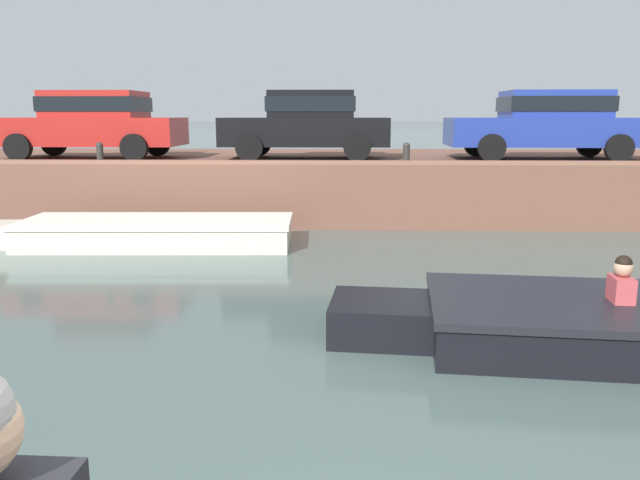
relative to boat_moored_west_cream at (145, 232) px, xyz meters
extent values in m
plane|color=#4C605B|center=(3.67, -3.95, -0.25)|extent=(400.00, 400.00, 0.00)
cube|color=brown|center=(3.67, 4.62, 0.44)|extent=(60.00, 6.00, 1.37)
cube|color=#925F4C|center=(3.67, 1.74, 1.16)|extent=(60.00, 0.24, 0.08)
cube|color=silver|center=(0.24, 0.01, -0.04)|extent=(4.89, 1.76, 0.41)
cube|color=silver|center=(-2.67, -0.08, -0.04)|extent=(1.00, 0.92, 0.41)
cube|color=white|center=(0.24, 0.01, 0.21)|extent=(4.96, 1.82, 0.08)
cube|color=brown|center=(0.60, 0.02, 0.11)|extent=(0.28, 1.46, 0.06)
cube|color=black|center=(4.03, -4.71, -0.04)|extent=(1.18, 1.12, 0.42)
cube|color=#C64C51|center=(6.45, -4.96, 0.29)|extent=(0.23, 0.34, 0.44)
sphere|color=tan|center=(6.45, -4.96, 0.61)|extent=(0.19, 0.19, 0.19)
sphere|color=black|center=(6.45, -4.96, 0.65)|extent=(0.17, 0.17, 0.17)
cube|color=#B2231E|center=(-2.23, 3.44, 1.74)|extent=(4.25, 1.75, 0.64)
cube|color=#B2231E|center=(-2.07, 3.44, 2.36)|extent=(2.14, 1.52, 0.60)
cube|color=black|center=(-2.07, 3.44, 2.36)|extent=(2.22, 1.55, 0.33)
cylinder|color=black|center=(-3.56, 2.59, 1.42)|extent=(0.60, 0.19, 0.60)
cylinder|color=black|center=(-3.53, 4.32, 1.42)|extent=(0.60, 0.19, 0.60)
cylinder|color=black|center=(-0.94, 2.55, 1.42)|extent=(0.60, 0.19, 0.60)
cylinder|color=black|center=(-0.91, 4.28, 1.42)|extent=(0.60, 0.19, 0.60)
cube|color=black|center=(2.79, 3.44, 1.74)|extent=(3.83, 1.71, 0.64)
cube|color=black|center=(2.94, 3.44, 2.36)|extent=(1.92, 1.50, 0.60)
cube|color=black|center=(2.94, 3.44, 2.36)|extent=(1.99, 1.53, 0.33)
cylinder|color=black|center=(1.61, 2.57, 1.42)|extent=(0.60, 0.18, 0.60)
cylinder|color=black|center=(1.60, 4.30, 1.42)|extent=(0.60, 0.18, 0.60)
cylinder|color=black|center=(3.98, 2.57, 1.42)|extent=(0.60, 0.18, 0.60)
cylinder|color=black|center=(3.97, 4.31, 1.42)|extent=(0.60, 0.18, 0.60)
cube|color=#233893|center=(8.29, 3.44, 1.74)|extent=(4.42, 1.81, 0.64)
cube|color=#233893|center=(8.46, 3.43, 2.36)|extent=(2.23, 1.55, 0.60)
cube|color=black|center=(8.46, 3.43, 2.36)|extent=(2.32, 1.59, 0.33)
cylinder|color=black|center=(6.91, 2.61, 1.42)|extent=(0.60, 0.20, 0.60)
cylinder|color=black|center=(6.96, 4.34, 1.42)|extent=(0.60, 0.20, 0.60)
cylinder|color=black|center=(9.62, 2.53, 1.42)|extent=(0.60, 0.20, 0.60)
cylinder|color=black|center=(9.67, 4.27, 1.42)|extent=(0.60, 0.20, 0.60)
cylinder|color=#2D2B28|center=(-1.45, 1.87, 1.30)|extent=(0.14, 0.14, 0.35)
sphere|color=#2D2B28|center=(-1.45, 1.87, 1.49)|extent=(0.15, 0.15, 0.15)
cylinder|color=#2D2B28|center=(4.98, 1.87, 1.30)|extent=(0.14, 0.14, 0.35)
sphere|color=#2D2B28|center=(4.98, 1.87, 1.49)|extent=(0.15, 0.15, 0.15)
camera|label=1|loc=(3.54, -11.19, 2.14)|focal=35.00mm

